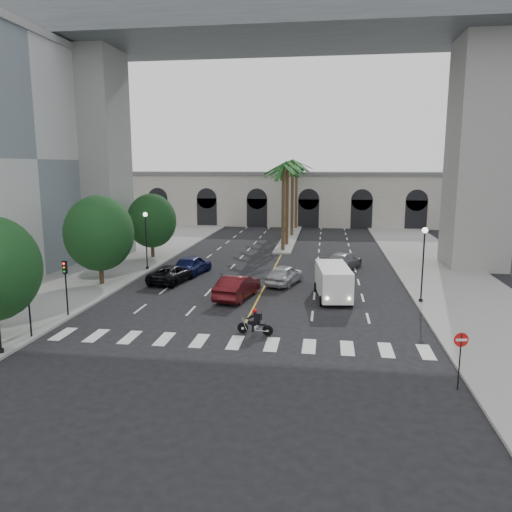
% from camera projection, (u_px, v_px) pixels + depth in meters
% --- Properties ---
extents(ground, '(140.00, 140.00, 0.00)m').
position_uv_depth(ground, '(240.00, 334.00, 28.54)').
color(ground, black).
rests_on(ground, ground).
extents(sidewalk_left, '(8.00, 100.00, 0.15)m').
position_uv_depth(sidewalk_left, '(105.00, 271.00, 45.21)').
color(sidewalk_left, gray).
rests_on(sidewalk_left, ground).
extents(sidewalk_right, '(8.00, 100.00, 0.15)m').
position_uv_depth(sidewalk_right, '(450.00, 281.00, 41.07)').
color(sidewalk_right, gray).
rests_on(sidewalk_right, ground).
extents(median, '(2.00, 24.00, 0.20)m').
position_uv_depth(median, '(289.00, 238.00, 65.54)').
color(median, gray).
rests_on(median, ground).
extents(pier_building, '(71.00, 10.50, 8.50)m').
position_uv_depth(pier_building, '(298.00, 198.00, 81.36)').
color(pier_building, beige).
rests_on(pier_building, ground).
extents(bridge, '(75.00, 13.00, 26.00)m').
position_uv_depth(bridge, '(316.00, 67.00, 46.19)').
color(bridge, gray).
rests_on(bridge, ground).
extents(palm_a, '(3.20, 3.20, 10.30)m').
position_uv_depth(palm_a, '(284.00, 169.00, 54.19)').
color(palm_a, '#47331E').
rests_on(palm_a, ground).
extents(palm_b, '(3.20, 3.20, 10.60)m').
position_uv_depth(palm_b, '(287.00, 166.00, 58.03)').
color(palm_b, '#47331E').
rests_on(palm_b, ground).
extents(palm_c, '(3.20, 3.20, 10.10)m').
position_uv_depth(palm_c, '(288.00, 170.00, 62.05)').
color(palm_c, '#47331E').
rests_on(palm_c, ground).
extents(palm_d, '(3.20, 3.20, 10.90)m').
position_uv_depth(palm_d, '(293.00, 164.00, 65.76)').
color(palm_d, '#47331E').
rests_on(palm_d, ground).
extents(palm_e, '(3.20, 3.20, 10.40)m').
position_uv_depth(palm_e, '(293.00, 168.00, 69.78)').
color(palm_e, '#47331E').
rests_on(palm_e, ground).
extents(palm_f, '(3.20, 3.20, 10.70)m').
position_uv_depth(palm_f, '(297.00, 166.00, 73.58)').
color(palm_f, '#47331E').
rests_on(palm_f, ground).
extents(street_tree_mid, '(5.44, 5.44, 7.21)m').
position_uv_depth(street_tree_mid, '(99.00, 233.00, 39.32)').
color(street_tree_mid, '#382616').
rests_on(street_tree_mid, ground).
extents(street_tree_far, '(5.04, 5.04, 6.68)m').
position_uv_depth(street_tree_far, '(152.00, 221.00, 51.07)').
color(street_tree_far, '#382616').
rests_on(street_tree_far, ground).
extents(lamp_post_left_far, '(0.40, 0.40, 5.35)m').
position_uv_depth(lamp_post_left_far, '(146.00, 236.00, 45.12)').
color(lamp_post_left_far, black).
rests_on(lamp_post_left_far, ground).
extents(lamp_post_right, '(0.40, 0.40, 5.35)m').
position_uv_depth(lamp_post_right, '(423.00, 258.00, 34.19)').
color(lamp_post_right, black).
rests_on(lamp_post_right, ground).
extents(traffic_signal_near, '(0.25, 0.18, 3.65)m').
position_uv_depth(traffic_signal_near, '(28.00, 295.00, 27.22)').
color(traffic_signal_near, black).
rests_on(traffic_signal_near, ground).
extents(traffic_signal_far, '(0.25, 0.18, 3.65)m').
position_uv_depth(traffic_signal_far, '(66.00, 279.00, 31.11)').
color(traffic_signal_far, black).
rests_on(traffic_signal_far, ground).
extents(motorcycle_rider, '(2.10, 0.61, 1.52)m').
position_uv_depth(motorcycle_rider, '(256.00, 323.00, 28.26)').
color(motorcycle_rider, black).
rests_on(motorcycle_rider, ground).
extents(car_a, '(3.16, 5.06, 1.61)m').
position_uv_depth(car_a, '(284.00, 275.00, 40.25)').
color(car_a, '#B9BABE').
rests_on(car_a, ground).
extents(car_b, '(2.79, 5.47, 1.72)m').
position_uv_depth(car_b, '(237.00, 287.00, 35.95)').
color(car_b, '#480E12').
rests_on(car_b, ground).
extents(car_c, '(3.22, 5.48, 1.43)m').
position_uv_depth(car_c, '(172.00, 274.00, 40.97)').
color(car_c, black).
rests_on(car_c, ground).
extents(car_d, '(4.09, 5.75, 1.55)m').
position_uv_depth(car_d, '(343.00, 261.00, 46.16)').
color(car_d, slate).
rests_on(car_d, ground).
extents(car_e, '(2.89, 5.33, 1.72)m').
position_uv_depth(car_e, '(192.00, 265.00, 44.02)').
color(car_e, '#0E1544').
rests_on(car_e, ground).
extents(cargo_van, '(2.79, 5.83, 2.40)m').
position_uv_depth(cargo_van, '(333.00, 281.00, 35.73)').
color(cargo_van, white).
rests_on(cargo_van, ground).
extents(pedestrian_a, '(0.65, 0.44, 1.72)m').
position_uv_depth(pedestrian_a, '(12.00, 295.00, 32.96)').
color(pedestrian_a, black).
rests_on(pedestrian_a, sidewalk_left).
extents(pedestrian_b, '(1.05, 1.04, 1.71)m').
position_uv_depth(pedestrian_b, '(12.00, 289.00, 34.59)').
color(pedestrian_b, black).
rests_on(pedestrian_b, sidewalk_left).
extents(do_not_enter_sign, '(0.62, 0.13, 2.56)m').
position_uv_depth(do_not_enter_sign, '(461.00, 349.00, 21.06)').
color(do_not_enter_sign, black).
rests_on(do_not_enter_sign, ground).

